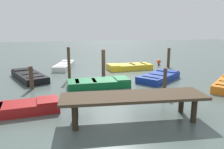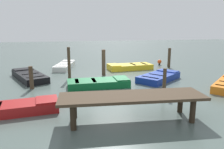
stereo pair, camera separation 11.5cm
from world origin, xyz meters
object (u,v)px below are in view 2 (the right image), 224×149
(rowboat_yellow, at_px, (129,67))
(mooring_piling_near_right, at_px, (104,63))
(rowboat_red, at_px, (8,109))
(mooring_piling_far_left, at_px, (164,82))
(mooring_piling_near_left, at_px, (169,58))
(mooring_piling_mid_right, at_px, (31,78))
(mooring_piling_far_right, at_px, (69,63))
(dock_segment, at_px, (132,98))
(rowboat_blue, at_px, (159,77))
(rowboat_black, at_px, (29,76))
(rowboat_white, at_px, (65,66))
(rowboat_green, at_px, (99,83))
(marker_buoy, at_px, (159,62))

(rowboat_yellow, xyz_separation_m, mooring_piling_near_right, (2.45, 1.72, 0.68))
(rowboat_red, height_order, mooring_piling_far_left, mooring_piling_far_left)
(mooring_piling_near_left, relative_size, mooring_piling_mid_right, 1.28)
(mooring_piling_far_right, xyz_separation_m, mooring_piling_mid_right, (2.12, 1.99, -0.40))
(dock_segment, xyz_separation_m, mooring_piling_far_left, (-2.55, -2.58, -0.16))
(rowboat_yellow, height_order, mooring_piling_far_right, mooring_piling_far_right)
(rowboat_red, relative_size, mooring_piling_far_right, 1.91)
(rowboat_blue, height_order, rowboat_black, same)
(dock_segment, distance_m, rowboat_white, 11.22)
(rowboat_red, height_order, mooring_piling_near_right, mooring_piling_near_right)
(dock_segment, xyz_separation_m, mooring_piling_near_right, (-0.50, -7.65, 0.07))
(mooring_piling_mid_right, bearing_deg, rowboat_red, 82.02)
(rowboat_white, relative_size, mooring_piling_near_right, 1.99)
(mooring_piling_near_left, relative_size, mooring_piling_far_right, 0.78)
(rowboat_red, xyz_separation_m, rowboat_blue, (-8.09, -3.72, 0.00))
(rowboat_green, distance_m, mooring_piling_near_left, 8.27)
(mooring_piling_near_left, xyz_separation_m, marker_buoy, (0.28, -1.19, -0.52))
(rowboat_red, xyz_separation_m, mooring_piling_near_left, (-10.92, -7.81, 0.59))
(marker_buoy, bearing_deg, mooring_piling_mid_right, 28.42)
(mooring_piling_far_right, relative_size, marker_buoy, 4.29)
(mooring_piling_near_right, height_order, mooring_piling_far_left, mooring_piling_near_right)
(dock_segment, distance_m, rowboat_blue, 6.50)
(rowboat_white, bearing_deg, mooring_piling_far_left, -135.85)
(rowboat_red, distance_m, rowboat_black, 6.01)
(dock_segment, xyz_separation_m, marker_buoy, (-6.15, -10.66, -0.54))
(dock_segment, bearing_deg, rowboat_black, -54.42)
(rowboat_green, bearing_deg, mooring_piling_near_right, 74.61)
(mooring_piling_far_left, bearing_deg, dock_segment, 45.23)
(mooring_piling_near_left, bearing_deg, dock_segment, 55.78)
(rowboat_blue, distance_m, mooring_piling_near_right, 3.91)
(rowboat_black, bearing_deg, mooring_piling_mid_right, 167.57)
(mooring_piling_near_right, relative_size, mooring_piling_far_left, 1.36)
(rowboat_yellow, relative_size, mooring_piling_far_right, 1.75)
(rowboat_red, height_order, rowboat_blue, same)
(rowboat_yellow, xyz_separation_m, marker_buoy, (-3.21, -1.29, 0.07))
(rowboat_white, height_order, mooring_piling_far_left, mooring_piling_far_left)
(mooring_piling_near_left, xyz_separation_m, mooring_piling_far_left, (3.88, 6.89, -0.14))
(rowboat_green, xyz_separation_m, mooring_piling_far_right, (1.52, -2.38, 0.81))
(rowboat_blue, distance_m, rowboat_black, 8.35)
(mooring_piling_near_right, bearing_deg, rowboat_black, -0.19)
(dock_segment, bearing_deg, mooring_piling_mid_right, -46.72)
(mooring_piling_near_right, bearing_deg, rowboat_blue, 143.85)
(mooring_piling_near_right, bearing_deg, mooring_piling_far_left, 112.10)
(dock_segment, distance_m, rowboat_black, 8.87)
(rowboat_black, distance_m, mooring_piling_far_left, 8.65)
(rowboat_red, height_order, mooring_piling_far_right, mooring_piling_far_right)
(dock_segment, relative_size, rowboat_white, 1.47)
(rowboat_white, xyz_separation_m, mooring_piling_near_left, (-8.52, 1.54, 0.59))
(mooring_piling_far_left, bearing_deg, rowboat_blue, -110.64)
(mooring_piling_mid_right, distance_m, mooring_piling_near_right, 5.14)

